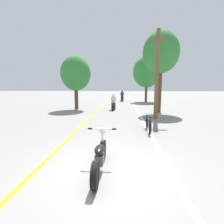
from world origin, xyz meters
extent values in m
plane|color=gray|center=(0.00, 0.00, 0.00)|extent=(120.00, 120.00, 0.00)
cube|color=yellow|center=(-1.70, 12.04, 0.00)|extent=(0.14, 48.00, 0.01)
cube|color=white|center=(1.71, 12.04, 0.00)|extent=(0.14, 48.00, 0.01)
cylinder|color=brown|center=(2.58, 7.20, 2.75)|extent=(0.24, 0.24, 5.50)
cube|color=brown|center=(2.58, 7.20, 4.90)|extent=(1.10, 0.10, 0.12)
cylinder|color=#513A23|center=(3.36, 10.11, 1.89)|extent=(0.32, 0.32, 3.78)
ellipsoid|color=#337F38|center=(3.36, 10.11, 4.66)|extent=(2.79, 2.51, 3.20)
cylinder|color=#513A23|center=(3.48, 19.13, 1.37)|extent=(0.32, 0.32, 2.74)
ellipsoid|color=#337F38|center=(3.48, 19.13, 3.85)|extent=(3.49, 3.14, 4.01)
cylinder|color=#513A23|center=(-3.66, 11.26, 1.17)|extent=(0.32, 0.32, 2.34)
ellipsoid|color=#337F38|center=(-3.66, 11.26, 3.17)|extent=(2.62, 2.36, 3.01)
cylinder|color=black|center=(-0.07, 0.76, 0.29)|extent=(0.12, 0.59, 0.59)
cylinder|color=black|center=(-0.07, -0.68, 0.29)|extent=(0.12, 0.59, 0.59)
ellipsoid|color=black|center=(-0.07, 0.04, 0.58)|extent=(0.24, 0.59, 0.19)
cube|color=#4C4C51|center=(-0.07, 0.04, 0.34)|extent=(0.20, 0.36, 0.24)
cylinder|color=silver|center=(-0.07, 0.67, 0.63)|extent=(0.06, 0.23, 0.69)
cylinder|color=silver|center=(-0.07, 0.58, 0.97)|extent=(0.66, 0.04, 0.04)
cylinder|color=black|center=(-0.41, 0.58, 0.97)|extent=(0.11, 0.05, 0.05)
cylinder|color=black|center=(0.26, 0.58, 0.97)|extent=(0.11, 0.05, 0.05)
sphere|color=silver|center=(-0.07, 0.67, 0.89)|extent=(0.18, 0.18, 0.18)
cylinder|color=black|center=(-0.36, 11.95, 0.29)|extent=(0.12, 0.59, 0.59)
cylinder|color=black|center=(-0.36, 10.53, 0.29)|extent=(0.12, 0.59, 0.59)
cube|color=navy|center=(-0.36, 11.24, 0.47)|extent=(0.20, 0.90, 0.28)
cylinder|color=silver|center=(-0.36, 11.85, 0.94)|extent=(0.50, 0.03, 0.03)
cylinder|color=#38383D|center=(-0.49, 11.19, 0.31)|extent=(0.11, 0.11, 0.61)
cylinder|color=#38383D|center=(-0.23, 11.19, 0.31)|extent=(0.11, 0.11, 0.61)
cube|color=silver|center=(-0.36, 11.22, 0.90)|extent=(0.34, 0.28, 0.59)
cylinder|color=silver|center=(-0.56, 11.38, 0.95)|extent=(0.08, 0.46, 0.36)
cylinder|color=silver|center=(-0.16, 11.38, 0.95)|extent=(0.08, 0.46, 0.36)
sphere|color=white|center=(-0.36, 11.26, 1.30)|extent=(0.25, 0.25, 0.25)
cylinder|color=black|center=(0.36, 20.29, 0.31)|extent=(0.12, 0.62, 0.62)
cylinder|color=black|center=(0.36, 18.81, 0.31)|extent=(0.12, 0.62, 0.62)
cube|color=maroon|center=(0.36, 19.55, 0.49)|extent=(0.20, 0.95, 0.28)
cylinder|color=silver|center=(0.36, 20.19, 0.97)|extent=(0.50, 0.03, 0.03)
cylinder|color=#282D3D|center=(0.23, 19.50, 0.32)|extent=(0.11, 0.11, 0.63)
cylinder|color=#282D3D|center=(0.49, 19.50, 0.32)|extent=(0.11, 0.11, 0.63)
cube|color=navy|center=(0.36, 19.53, 0.93)|extent=(0.34, 0.28, 0.61)
cylinder|color=navy|center=(0.16, 19.69, 0.99)|extent=(0.08, 0.48, 0.37)
cylinder|color=navy|center=(0.56, 19.69, 0.99)|extent=(0.08, 0.48, 0.37)
sphere|color=black|center=(0.36, 19.57, 1.33)|extent=(0.22, 0.22, 0.22)
cylinder|color=black|center=(1.68, 4.55, 0.34)|extent=(0.04, 0.68, 0.68)
cylinder|color=black|center=(1.68, 3.53, 0.34)|extent=(0.04, 0.68, 0.68)
cylinder|color=#197FB2|center=(1.68, 4.04, 0.58)|extent=(0.04, 0.81, 0.04)
cylinder|color=#197FB2|center=(1.68, 3.61, 0.54)|extent=(0.03, 0.03, 0.41)
cube|color=black|center=(1.68, 3.61, 0.75)|extent=(0.10, 0.20, 0.05)
cylinder|color=#197FB2|center=(1.68, 4.50, 0.56)|extent=(0.03, 0.03, 0.44)
cylinder|color=silver|center=(1.68, 4.50, 0.78)|extent=(0.44, 0.03, 0.03)
camera|label=1|loc=(0.49, -4.03, 2.15)|focal=28.00mm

